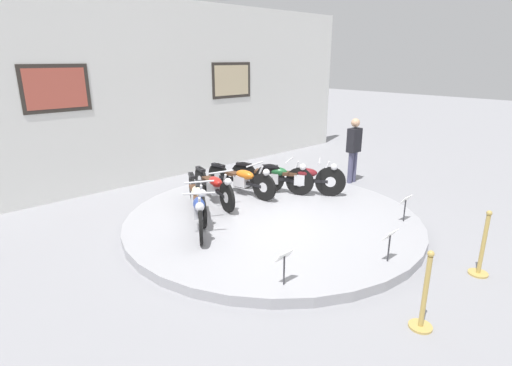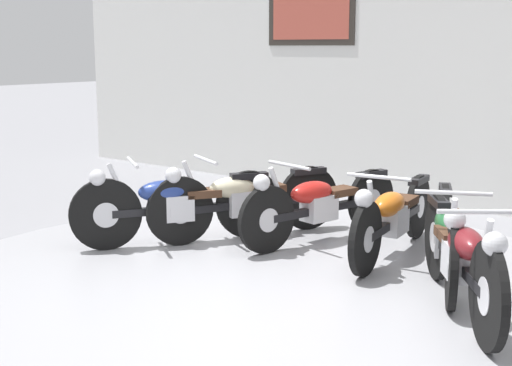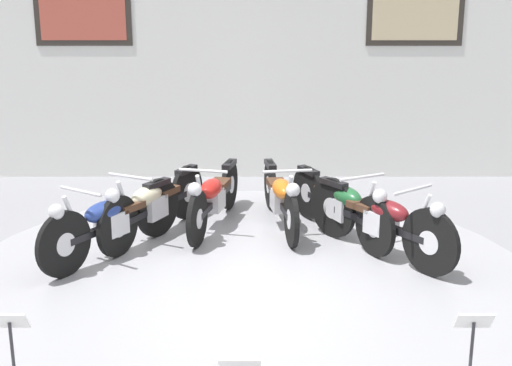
{
  "view_description": "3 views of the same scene",
  "coord_description": "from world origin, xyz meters",
  "px_view_note": "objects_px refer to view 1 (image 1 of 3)",
  "views": [
    {
      "loc": [
        -5.12,
        -5.12,
        3.1
      ],
      "look_at": [
        -0.13,
        0.33,
        0.78
      ],
      "focal_mm": 28.0,
      "sensor_mm": 36.0,
      "label": 1
    },
    {
      "loc": [
        3.2,
        -4.08,
        1.97
      ],
      "look_at": [
        -0.2,
        0.19,
        0.92
      ],
      "focal_mm": 50.0,
      "sensor_mm": 36.0,
      "label": 2
    },
    {
      "loc": [
        0.1,
        -6.4,
        2.89
      ],
      "look_at": [
        0.13,
        0.43,
        0.95
      ],
      "focal_mm": 50.0,
      "sensor_mm": 36.0,
      "label": 3
    }
  ],
  "objects_px": {
    "motorcycle_green": "(273,176)",
    "motorcycle_cream": "(197,196)",
    "motorcycle_orange": "(242,179)",
    "info_placard_front_centre": "(390,239)",
    "info_placard_front_right": "(406,203)",
    "stanchion_post_left_of_entry": "(424,303)",
    "motorcycle_red": "(214,186)",
    "motorcycle_maroon": "(302,177)",
    "visitor_standing": "(354,147)",
    "info_placard_front_left": "(284,260)",
    "motorcycle_blue": "(199,208)",
    "stanchion_post_right_of_entry": "(482,254)"
  },
  "relations": [
    {
      "from": "motorcycle_green",
      "to": "motorcycle_cream",
      "type": "bearing_deg",
      "value": 179.99
    },
    {
      "from": "motorcycle_orange",
      "to": "info_placard_front_centre",
      "type": "bearing_deg",
      "value": -95.68
    },
    {
      "from": "info_placard_front_right",
      "to": "stanchion_post_left_of_entry",
      "type": "relative_size",
      "value": 0.5
    },
    {
      "from": "motorcycle_red",
      "to": "motorcycle_maroon",
      "type": "distance_m",
      "value": 1.98
    },
    {
      "from": "motorcycle_orange",
      "to": "motorcycle_green",
      "type": "relative_size",
      "value": 1.08
    },
    {
      "from": "motorcycle_cream",
      "to": "info_placard_front_right",
      "type": "distance_m",
      "value": 3.94
    },
    {
      "from": "motorcycle_maroon",
      "to": "visitor_standing",
      "type": "distance_m",
      "value": 2.1
    },
    {
      "from": "info_placard_front_left",
      "to": "info_placard_front_centre",
      "type": "bearing_deg",
      "value": -20.57
    },
    {
      "from": "motorcycle_maroon",
      "to": "info_placard_front_centre",
      "type": "bearing_deg",
      "value": -115.03
    },
    {
      "from": "motorcycle_blue",
      "to": "visitor_standing",
      "type": "relative_size",
      "value": 1.02
    },
    {
      "from": "motorcycle_orange",
      "to": "stanchion_post_left_of_entry",
      "type": "xyz_separation_m",
      "value": [
        -1.3,
        -4.83,
        -0.19
      ]
    },
    {
      "from": "info_placard_front_left",
      "to": "visitor_standing",
      "type": "distance_m",
      "value": 5.63
    },
    {
      "from": "motorcycle_blue",
      "to": "motorcycle_orange",
      "type": "bearing_deg",
      "value": 27.04
    },
    {
      "from": "motorcycle_blue",
      "to": "motorcycle_cream",
      "type": "xyz_separation_m",
      "value": [
        0.34,
        0.57,
        -0.0
      ]
    },
    {
      "from": "motorcycle_blue",
      "to": "motorcycle_red",
      "type": "height_order",
      "value": "motorcycle_blue"
    },
    {
      "from": "motorcycle_maroon",
      "to": "stanchion_post_left_of_entry",
      "type": "height_order",
      "value": "stanchion_post_left_of_entry"
    },
    {
      "from": "info_placard_front_left",
      "to": "stanchion_post_left_of_entry",
      "type": "height_order",
      "value": "stanchion_post_left_of_entry"
    },
    {
      "from": "visitor_standing",
      "to": "motorcycle_cream",
      "type": "bearing_deg",
      "value": 173.73
    },
    {
      "from": "motorcycle_red",
      "to": "info_placard_front_right",
      "type": "bearing_deg",
      "value": -58.05
    },
    {
      "from": "motorcycle_cream",
      "to": "motorcycle_red",
      "type": "relative_size",
      "value": 0.94
    },
    {
      "from": "motorcycle_green",
      "to": "visitor_standing",
      "type": "bearing_deg",
      "value": -11.54
    },
    {
      "from": "motorcycle_blue",
      "to": "info_placard_front_centre",
      "type": "xyz_separation_m",
      "value": [
        1.37,
        -2.94,
        -0.02
      ]
    },
    {
      "from": "motorcycle_orange",
      "to": "motorcycle_maroon",
      "type": "relative_size",
      "value": 1.18
    },
    {
      "from": "motorcycle_green",
      "to": "motorcycle_maroon",
      "type": "relative_size",
      "value": 1.1
    },
    {
      "from": "motorcycle_red",
      "to": "motorcycle_maroon",
      "type": "bearing_deg",
      "value": -26.94
    },
    {
      "from": "motorcycle_green",
      "to": "info_placard_front_centre",
      "type": "bearing_deg",
      "value": -106.4
    },
    {
      "from": "info_placard_front_left",
      "to": "motorcycle_red",
      "type": "bearing_deg",
      "value": 68.94
    },
    {
      "from": "motorcycle_blue",
      "to": "motorcycle_green",
      "type": "height_order",
      "value": "motorcycle_blue"
    },
    {
      "from": "motorcycle_red",
      "to": "motorcycle_orange",
      "type": "distance_m",
      "value": 0.77
    },
    {
      "from": "info_placard_front_left",
      "to": "info_placard_front_centre",
      "type": "distance_m",
      "value": 1.74
    },
    {
      "from": "motorcycle_green",
      "to": "info_placard_front_centre",
      "type": "height_order",
      "value": "motorcycle_green"
    },
    {
      "from": "info_placard_front_centre",
      "to": "info_placard_front_right",
      "type": "bearing_deg",
      "value": 20.57
    },
    {
      "from": "motorcycle_maroon",
      "to": "motorcycle_cream",
      "type": "bearing_deg",
      "value": 166.8
    },
    {
      "from": "stanchion_post_left_of_entry",
      "to": "motorcycle_blue",
      "type": "bearing_deg",
      "value": 96.63
    },
    {
      "from": "motorcycle_cream",
      "to": "motorcycle_orange",
      "type": "xyz_separation_m",
      "value": [
        1.42,
        0.33,
        -0.01
      ]
    },
    {
      "from": "motorcycle_blue",
      "to": "motorcycle_orange",
      "type": "relative_size",
      "value": 0.88
    },
    {
      "from": "motorcycle_maroon",
      "to": "motorcycle_red",
      "type": "bearing_deg",
      "value": 153.06
    },
    {
      "from": "stanchion_post_left_of_entry",
      "to": "stanchion_post_right_of_entry",
      "type": "bearing_deg",
      "value": 0.0
    },
    {
      "from": "motorcycle_green",
      "to": "info_placard_front_centre",
      "type": "xyz_separation_m",
      "value": [
        -1.03,
        -3.51,
        -0.02
      ]
    },
    {
      "from": "visitor_standing",
      "to": "stanchion_post_left_of_entry",
      "type": "height_order",
      "value": "visitor_standing"
    },
    {
      "from": "motorcycle_orange",
      "to": "info_placard_front_right",
      "type": "xyz_separation_m",
      "value": [
        1.25,
        -3.23,
        -0.0
      ]
    },
    {
      "from": "motorcycle_red",
      "to": "stanchion_post_right_of_entry",
      "type": "distance_m",
      "value": 5.0
    },
    {
      "from": "info_placard_front_centre",
      "to": "motorcycle_cream",
      "type": "bearing_deg",
      "value": 106.39
    },
    {
      "from": "motorcycle_maroon",
      "to": "visitor_standing",
      "type": "height_order",
      "value": "visitor_standing"
    },
    {
      "from": "motorcycle_orange",
      "to": "info_placard_front_centre",
      "type": "distance_m",
      "value": 3.86
    },
    {
      "from": "motorcycle_green",
      "to": "info_placard_front_left",
      "type": "xyz_separation_m",
      "value": [
        -2.66,
        -2.9,
        -0.02
      ]
    },
    {
      "from": "motorcycle_blue",
      "to": "motorcycle_green",
      "type": "distance_m",
      "value": 2.47
    },
    {
      "from": "motorcycle_green",
      "to": "info_placard_front_right",
      "type": "distance_m",
      "value": 2.96
    },
    {
      "from": "motorcycle_green",
      "to": "info_placard_front_left",
      "type": "height_order",
      "value": "motorcycle_green"
    },
    {
      "from": "motorcycle_cream",
      "to": "info_placard_front_centre",
      "type": "xyz_separation_m",
      "value": [
        1.03,
        -3.51,
        -0.02
      ]
    }
  ]
}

